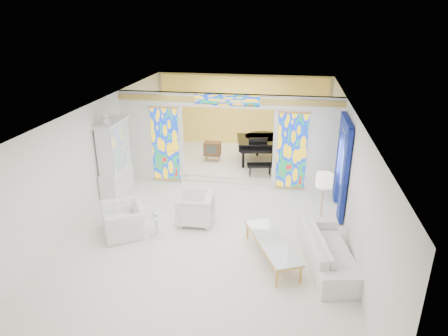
% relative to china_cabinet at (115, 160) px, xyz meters
% --- Properties ---
extents(floor, '(12.00, 12.00, 0.00)m').
position_rel_china_cabinet_xyz_m(floor, '(3.22, -0.60, -1.17)').
color(floor, white).
rests_on(floor, ground).
extents(ceiling, '(7.00, 12.00, 0.02)m').
position_rel_china_cabinet_xyz_m(ceiling, '(3.22, -0.60, 1.83)').
color(ceiling, white).
rests_on(ceiling, wall_back).
extents(wall_back, '(7.00, 0.02, 3.00)m').
position_rel_china_cabinet_xyz_m(wall_back, '(3.22, 5.40, 0.33)').
color(wall_back, white).
rests_on(wall_back, floor).
extents(wall_front, '(7.00, 0.02, 3.00)m').
position_rel_china_cabinet_xyz_m(wall_front, '(3.22, -6.60, 0.33)').
color(wall_front, white).
rests_on(wall_front, floor).
extents(wall_left, '(0.02, 12.00, 3.00)m').
position_rel_china_cabinet_xyz_m(wall_left, '(-0.28, -0.60, 0.33)').
color(wall_left, white).
rests_on(wall_left, floor).
extents(wall_right, '(0.02, 12.00, 3.00)m').
position_rel_china_cabinet_xyz_m(wall_right, '(6.72, -0.60, 0.33)').
color(wall_right, white).
rests_on(wall_right, floor).
extents(partition_wall, '(7.00, 0.22, 3.00)m').
position_rel_china_cabinet_xyz_m(partition_wall, '(3.22, 1.40, 0.48)').
color(partition_wall, white).
rests_on(partition_wall, floor).
extents(stained_glass_left, '(0.90, 0.04, 2.40)m').
position_rel_china_cabinet_xyz_m(stained_glass_left, '(1.19, 1.29, 0.13)').
color(stained_glass_left, gold).
rests_on(stained_glass_left, partition_wall).
extents(stained_glass_right, '(0.90, 0.04, 2.40)m').
position_rel_china_cabinet_xyz_m(stained_glass_right, '(5.25, 1.29, 0.13)').
color(stained_glass_right, gold).
rests_on(stained_glass_right, partition_wall).
extents(stained_glass_transom, '(2.00, 0.04, 0.34)m').
position_rel_china_cabinet_xyz_m(stained_glass_transom, '(3.22, 1.29, 1.65)').
color(stained_glass_transom, gold).
rests_on(stained_glass_transom, partition_wall).
extents(alcove_platform, '(6.80, 3.80, 0.18)m').
position_rel_china_cabinet_xyz_m(alcove_platform, '(3.22, 3.50, -1.08)').
color(alcove_platform, white).
rests_on(alcove_platform, floor).
extents(gold_curtain_back, '(6.70, 0.10, 2.90)m').
position_rel_china_cabinet_xyz_m(gold_curtain_back, '(3.22, 5.28, 0.33)').
color(gold_curtain_back, '#FFE358').
rests_on(gold_curtain_back, wall_back).
extents(chandelier, '(0.48, 0.48, 0.30)m').
position_rel_china_cabinet_xyz_m(chandelier, '(3.42, 3.40, 1.38)').
color(chandelier, gold).
rests_on(chandelier, ceiling).
extents(blue_drapes, '(0.14, 1.85, 2.65)m').
position_rel_china_cabinet_xyz_m(blue_drapes, '(6.62, 0.10, 0.41)').
color(blue_drapes, navy).
rests_on(blue_drapes, wall_right).
extents(china_cabinet, '(0.56, 1.46, 2.72)m').
position_rel_china_cabinet_xyz_m(china_cabinet, '(0.00, 0.00, 0.00)').
color(china_cabinet, white).
rests_on(china_cabinet, floor).
extents(armchair_left, '(1.48, 1.53, 0.76)m').
position_rel_china_cabinet_xyz_m(armchair_left, '(1.09, -2.12, -0.79)').
color(armchair_left, white).
rests_on(armchair_left, floor).
extents(armchair_right, '(0.96, 0.93, 0.85)m').
position_rel_china_cabinet_xyz_m(armchair_right, '(2.76, -1.29, -0.74)').
color(armchair_right, silver).
rests_on(armchair_right, floor).
extents(sofa, '(1.47, 2.69, 0.74)m').
position_rel_china_cabinet_xyz_m(sofa, '(6.17, -2.64, -0.80)').
color(sofa, white).
rests_on(sofa, floor).
extents(side_table, '(0.53, 0.53, 0.56)m').
position_rel_china_cabinet_xyz_m(side_table, '(1.94, -2.07, -0.80)').
color(side_table, white).
rests_on(side_table, floor).
extents(vase, '(0.20, 0.20, 0.17)m').
position_rel_china_cabinet_xyz_m(vase, '(1.94, -2.07, -0.52)').
color(vase, white).
rests_on(vase, side_table).
extents(coffee_table, '(1.45, 2.18, 0.47)m').
position_rel_china_cabinet_xyz_m(coffee_table, '(4.88, -2.65, -0.74)').
color(coffee_table, silver).
rests_on(coffee_table, floor).
extents(floor_lamp, '(0.42, 0.42, 1.70)m').
position_rel_china_cabinet_xyz_m(floor_lamp, '(6.03, -1.40, 0.28)').
color(floor_lamp, gold).
rests_on(floor_lamp, floor).
extents(grand_piano, '(1.82, 2.81, 1.05)m').
position_rel_china_cabinet_xyz_m(grand_piano, '(4.10, 3.37, -0.28)').
color(grand_piano, black).
rests_on(grand_piano, alcove_platform).
extents(tv_console, '(0.61, 0.42, 0.70)m').
position_rel_china_cabinet_xyz_m(tv_console, '(2.39, 3.04, -0.53)').
color(tv_console, brown).
rests_on(tv_console, alcove_platform).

